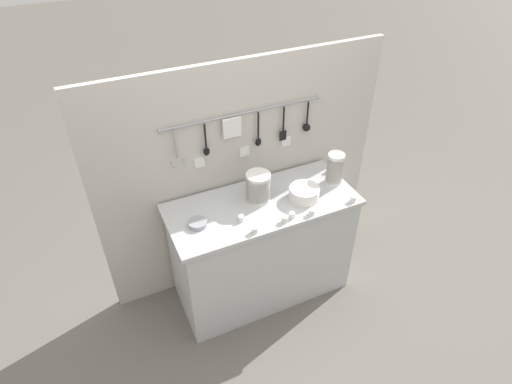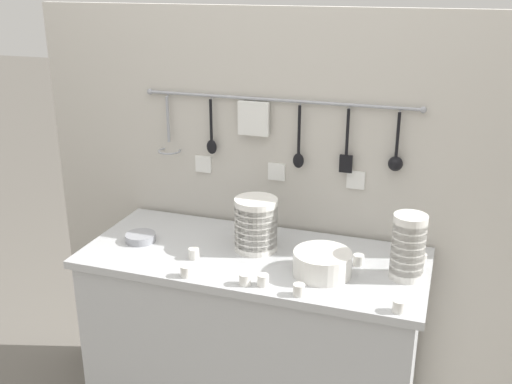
# 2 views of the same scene
# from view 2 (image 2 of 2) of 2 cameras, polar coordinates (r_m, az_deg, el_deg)

# --- Properties ---
(counter) EXTENTS (1.29, 0.56, 0.86)m
(counter) POSITION_cam_2_polar(r_m,az_deg,el_deg) (2.48, -0.22, -14.87)
(counter) COLOR #B7BABC
(counter) RESTS_ON ground
(back_wall) EXTENTS (2.09, 0.11, 1.74)m
(back_wall) POSITION_cam_2_polar(r_m,az_deg,el_deg) (2.53, 2.07, -2.69)
(back_wall) COLOR #BCB7AD
(back_wall) RESTS_ON ground
(bowl_stack_tall_left) EXTENTS (0.16, 0.16, 0.20)m
(bowl_stack_tall_left) POSITION_cam_2_polar(r_m,az_deg,el_deg) (2.26, -0.00, -3.10)
(bowl_stack_tall_left) COLOR silver
(bowl_stack_tall_left) RESTS_ON counter
(bowl_stack_back_corner) EXTENTS (0.12, 0.12, 0.23)m
(bowl_stack_back_corner) POSITION_cam_2_polar(r_m,az_deg,el_deg) (2.12, 14.30, -5.05)
(bowl_stack_back_corner) COLOR silver
(bowl_stack_back_corner) RESTS_ON counter
(plate_stack) EXTENTS (0.21, 0.21, 0.08)m
(plate_stack) POSITION_cam_2_polar(r_m,az_deg,el_deg) (2.12, 6.33, -6.75)
(plate_stack) COLOR silver
(plate_stack) RESTS_ON counter
(steel_mixing_bowl) EXTENTS (0.12, 0.12, 0.03)m
(steel_mixing_bowl) POSITION_cam_2_polar(r_m,az_deg,el_deg) (2.41, -10.94, -4.27)
(steel_mixing_bowl) COLOR #93969E
(steel_mixing_bowl) RESTS_ON counter
(cup_back_left) EXTENTS (0.04, 0.04, 0.04)m
(cup_back_left) POSITION_cam_2_polar(r_m,az_deg,el_deg) (2.04, 0.68, -8.38)
(cup_back_left) COLOR silver
(cup_back_left) RESTS_ON counter
(cup_back_right) EXTENTS (0.04, 0.04, 0.04)m
(cup_back_right) POSITION_cam_2_polar(r_m,az_deg,el_deg) (1.95, 13.45, -10.54)
(cup_back_right) COLOR silver
(cup_back_right) RESTS_ON counter
(cup_by_caddy) EXTENTS (0.04, 0.04, 0.04)m
(cup_by_caddy) POSITION_cam_2_polar(r_m,az_deg,el_deg) (1.99, 4.11, -9.28)
(cup_by_caddy) COLOR silver
(cup_by_caddy) RESTS_ON counter
(cup_edge_near) EXTENTS (0.04, 0.04, 0.04)m
(cup_edge_near) POSITION_cam_2_polar(r_m,az_deg,el_deg) (2.21, 9.74, -6.40)
(cup_edge_near) COLOR silver
(cup_edge_near) RESTS_ON counter
(cup_beside_plates) EXTENTS (0.04, 0.04, 0.04)m
(cup_beside_plates) POSITION_cam_2_polar(r_m,az_deg,el_deg) (2.26, 15.46, -6.17)
(cup_beside_plates) COLOR silver
(cup_beside_plates) RESTS_ON counter
(cup_edge_far) EXTENTS (0.04, 0.04, 0.04)m
(cup_edge_far) POSITION_cam_2_polar(r_m,az_deg,el_deg) (2.23, -5.94, -5.85)
(cup_edge_far) COLOR silver
(cup_edge_far) RESTS_ON counter
(cup_front_right) EXTENTS (0.04, 0.04, 0.04)m
(cup_front_right) POSITION_cam_2_polar(r_m,az_deg,el_deg) (2.04, -1.07, -8.32)
(cup_front_right) COLOR silver
(cup_front_right) RESTS_ON counter
(cup_front_left) EXTENTS (0.04, 0.04, 0.04)m
(cup_front_left) POSITION_cam_2_polar(r_m,az_deg,el_deg) (2.11, -6.67, -7.51)
(cup_front_left) COLOR silver
(cup_front_left) RESTS_ON counter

